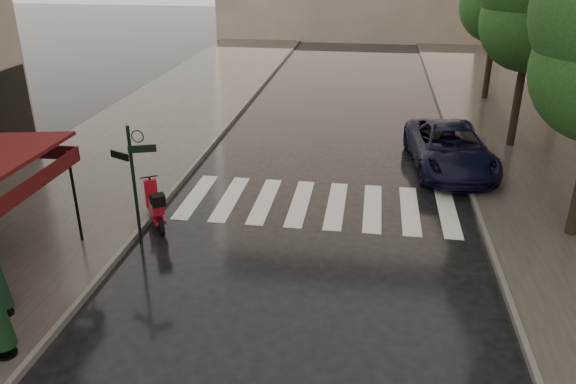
# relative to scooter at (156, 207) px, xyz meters

# --- Properties ---
(ground) EXTENTS (120.00, 120.00, 0.00)m
(ground) POSITION_rel_scooter_xyz_m (1.15, -4.01, -0.55)
(ground) COLOR black
(ground) RESTS_ON ground
(sidewalk_near) EXTENTS (6.00, 60.00, 0.12)m
(sidewalk_near) POSITION_rel_scooter_xyz_m (-3.35, 7.99, -0.49)
(sidewalk_near) COLOR #38332D
(sidewalk_near) RESTS_ON ground
(sidewalk_far) EXTENTS (5.50, 60.00, 0.12)m
(sidewalk_far) POSITION_rel_scooter_xyz_m (11.40, 7.99, -0.49)
(sidewalk_far) COLOR #38332D
(sidewalk_far) RESTS_ON ground
(curb_near) EXTENTS (0.12, 60.00, 0.16)m
(curb_near) POSITION_rel_scooter_xyz_m (-0.30, 7.99, -0.47)
(curb_near) COLOR #595651
(curb_near) RESTS_ON ground
(curb_far) EXTENTS (0.12, 60.00, 0.16)m
(curb_far) POSITION_rel_scooter_xyz_m (8.60, 7.99, -0.47)
(curb_far) COLOR #595651
(curb_far) RESTS_ON ground
(crosswalk) EXTENTS (7.85, 3.20, 0.01)m
(crosswalk) POSITION_rel_scooter_xyz_m (4.13, 1.99, -0.54)
(crosswalk) COLOR silver
(crosswalk) RESTS_ON ground
(signpost) EXTENTS (1.17, 0.29, 3.10)m
(signpost) POSITION_rel_scooter_xyz_m (-0.04, -1.01, 1.28)
(signpost) COLOR black
(signpost) RESTS_ON ground
(scooter) EXTENTS (1.07, 1.58, 1.18)m
(scooter) POSITION_rel_scooter_xyz_m (0.00, 0.00, 0.00)
(scooter) COLOR black
(scooter) RESTS_ON ground
(parked_car) EXTENTS (2.94, 5.46, 1.46)m
(parked_car) POSITION_rel_scooter_xyz_m (8.15, 5.50, 0.18)
(parked_car) COLOR black
(parked_car) RESTS_ON ground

